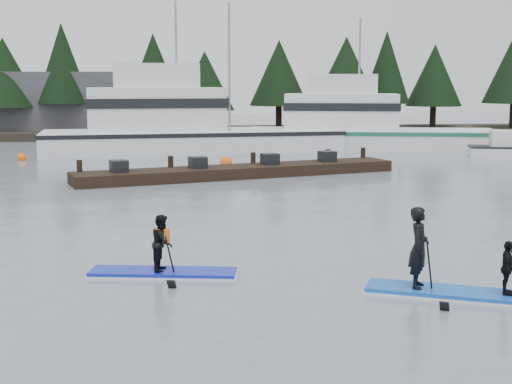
{
  "coord_description": "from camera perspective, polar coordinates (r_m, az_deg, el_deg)",
  "views": [
    {
      "loc": [
        -2.26,
        -14.28,
        4.27
      ],
      "look_at": [
        0.0,
        6.0,
        1.1
      ],
      "focal_mm": 50.0,
      "sensor_mm": 36.0,
      "label": 1
    }
  ],
  "objects": [
    {
      "name": "buoy_a",
      "position": [
        41.15,
        -18.24,
        2.43
      ],
      "size": [
        0.51,
        0.51,
        0.51
      ],
      "primitive_type": "sphere",
      "color": "#FF5C0C",
      "rests_on": "ground"
    },
    {
      "name": "fishing_boat_medium",
      "position": [
        46.37,
        8.55,
        4.28
      ],
      "size": [
        16.37,
        7.76,
        9.21
      ],
      "rotation": [
        0.0,
        0.0,
        -0.21
      ],
      "color": "white",
      "rests_on": "ground"
    },
    {
      "name": "paddleboard_solo",
      "position": [
        15.98,
        -7.47,
        -5.1
      ],
      "size": [
        3.33,
        1.35,
        1.83
      ],
      "rotation": [
        0.0,
        0.0,
        -0.17
      ],
      "color": "#1322B4",
      "rests_on": "ground"
    },
    {
      "name": "ground",
      "position": [
        15.07,
        2.55,
        -7.63
      ],
      "size": [
        160.0,
        160.0,
        0.0
      ],
      "primitive_type": "plane",
      "color": "slate",
      "rests_on": "ground"
    },
    {
      "name": "floating_dock",
      "position": [
        32.2,
        -1.3,
        1.66
      ],
      "size": [
        14.9,
        6.37,
        0.5
      ],
      "primitive_type": "cube",
      "rotation": [
        0.0,
        0.0,
        0.3
      ],
      "color": "black",
      "rests_on": "ground"
    },
    {
      "name": "waterfront_building",
      "position": [
        59.47,
        -17.88,
        6.7
      ],
      "size": [
        18.0,
        6.0,
        5.0
      ],
      "primitive_type": "cube",
      "color": "#4C4C51",
      "rests_on": "ground"
    },
    {
      "name": "buoy_b",
      "position": [
        36.42,
        -2.42,
        2.09
      ],
      "size": [
        0.62,
        0.62,
        0.62
      ],
      "primitive_type": "sphere",
      "color": "#FF5C0C",
      "rests_on": "ground"
    },
    {
      "name": "buoy_d",
      "position": [
        36.08,
        7.15,
        1.97
      ],
      "size": [
        0.6,
        0.6,
        0.6
      ],
      "primitive_type": "sphere",
      "color": "#FF5C0C",
      "rests_on": "ground"
    },
    {
      "name": "far_shore",
      "position": [
        56.46,
        -4.07,
        4.78
      ],
      "size": [
        70.0,
        8.0,
        0.6
      ],
      "primitive_type": "cube",
      "color": "#2D281E",
      "rests_on": "ground"
    },
    {
      "name": "paddleboard_duo",
      "position": [
        14.86,
        15.33,
        -6.05
      ],
      "size": [
        3.68,
        2.26,
        2.3
      ],
      "rotation": [
        0.0,
        0.0,
        -0.42
      ],
      "color": "blue",
      "rests_on": "ground"
    },
    {
      "name": "treeline",
      "position": [
        56.49,
        -4.07,
        4.47
      ],
      "size": [
        60.0,
        4.0,
        8.0
      ],
      "primitive_type": null,
      "color": "black",
      "rests_on": "ground"
    },
    {
      "name": "buoy_c",
      "position": [
        44.88,
        17.48,
        2.96
      ],
      "size": [
        0.64,
        0.64,
        0.64
      ],
      "primitive_type": "sphere",
      "color": "#FF5C0C",
      "rests_on": "ground"
    },
    {
      "name": "fishing_boat_large",
      "position": [
        44.03,
        -5.85,
        4.23
      ],
      "size": [
        18.34,
        6.6,
        10.1
      ],
      "rotation": [
        0.0,
        0.0,
        0.09
      ],
      "color": "white",
      "rests_on": "ground"
    }
  ]
}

